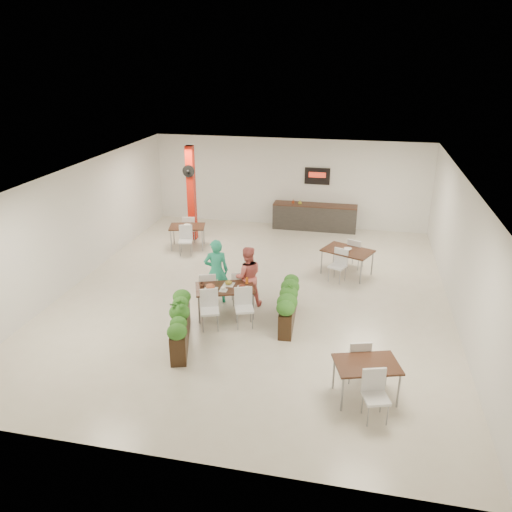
{
  "coord_description": "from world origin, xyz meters",
  "views": [
    {
      "loc": [
        2.51,
        -11.69,
        5.95
      ],
      "look_at": [
        0.03,
        -0.01,
        1.1
      ],
      "focal_mm": 35.0,
      "sensor_mm": 36.0,
      "label": 1
    }
  ],
  "objects_px": {
    "diner_man": "(216,271)",
    "side_table_a": "(187,230)",
    "main_table": "(225,292)",
    "diner_woman": "(247,276)",
    "side_table_c": "(366,369)",
    "red_column": "(191,192)",
    "planter_right": "(288,303)",
    "side_table_b": "(347,254)",
    "service_counter": "(315,216)",
    "planter_left": "(180,321)"
  },
  "relations": [
    {
      "from": "diner_man",
      "to": "side_table_a",
      "type": "distance_m",
      "value": 4.08
    },
    {
      "from": "main_table",
      "to": "side_table_a",
      "type": "distance_m",
      "value": 4.84
    },
    {
      "from": "diner_woman",
      "to": "side_table_c",
      "type": "height_order",
      "value": "diner_woman"
    },
    {
      "from": "red_column",
      "to": "diner_man",
      "type": "bearing_deg",
      "value": -64.21
    },
    {
      "from": "diner_man",
      "to": "planter_right",
      "type": "relative_size",
      "value": 0.89
    },
    {
      "from": "side_table_b",
      "to": "main_table",
      "type": "bearing_deg",
      "value": -108.43
    },
    {
      "from": "planter_right",
      "to": "diner_woman",
      "type": "bearing_deg",
      "value": 150.51
    },
    {
      "from": "side_table_a",
      "to": "side_table_c",
      "type": "relative_size",
      "value": 1.0
    },
    {
      "from": "service_counter",
      "to": "side_table_b",
      "type": "xyz_separation_m",
      "value": [
        1.32,
        -3.82,
        0.15
      ]
    },
    {
      "from": "main_table",
      "to": "side_table_b",
      "type": "height_order",
      "value": "same"
    },
    {
      "from": "side_table_c",
      "to": "side_table_a",
      "type": "bearing_deg",
      "value": 113.53
    },
    {
      "from": "red_column",
      "to": "diner_woman",
      "type": "height_order",
      "value": "red_column"
    },
    {
      "from": "red_column",
      "to": "diner_woman",
      "type": "xyz_separation_m",
      "value": [
        2.93,
        -4.41,
        -0.86
      ]
    },
    {
      "from": "planter_right",
      "to": "side_table_a",
      "type": "bearing_deg",
      "value": 133.5
    },
    {
      "from": "planter_right",
      "to": "side_table_c",
      "type": "relative_size",
      "value": 1.14
    },
    {
      "from": "diner_man",
      "to": "diner_woman",
      "type": "relative_size",
      "value": 1.08
    },
    {
      "from": "planter_right",
      "to": "red_column",
      "type": "bearing_deg",
      "value": 128.88
    },
    {
      "from": "planter_left",
      "to": "side_table_a",
      "type": "bearing_deg",
      "value": 107.71
    },
    {
      "from": "side_table_a",
      "to": "side_table_b",
      "type": "distance_m",
      "value": 5.32
    },
    {
      "from": "red_column",
      "to": "side_table_b",
      "type": "xyz_separation_m",
      "value": [
        5.32,
        -1.96,
        -1.0
      ]
    },
    {
      "from": "service_counter",
      "to": "side_table_c",
      "type": "bearing_deg",
      "value": -78.67
    },
    {
      "from": "service_counter",
      "to": "diner_woman",
      "type": "height_order",
      "value": "service_counter"
    },
    {
      "from": "main_table",
      "to": "planter_left",
      "type": "bearing_deg",
      "value": -113.99
    },
    {
      "from": "side_table_b",
      "to": "planter_right",
      "type": "bearing_deg",
      "value": -88.24
    },
    {
      "from": "red_column",
      "to": "service_counter",
      "type": "bearing_deg",
      "value": 25.0
    },
    {
      "from": "diner_man",
      "to": "red_column",
      "type": "bearing_deg",
      "value": -83.67
    },
    {
      "from": "planter_left",
      "to": "planter_right",
      "type": "relative_size",
      "value": 1.04
    },
    {
      "from": "main_table",
      "to": "side_table_b",
      "type": "distance_m",
      "value": 4.18
    },
    {
      "from": "planter_left",
      "to": "service_counter",
      "type": "bearing_deg",
      "value": 75.87
    },
    {
      "from": "red_column",
      "to": "service_counter",
      "type": "distance_m",
      "value": 4.56
    },
    {
      "from": "red_column",
      "to": "side_table_c",
      "type": "xyz_separation_m",
      "value": [
        5.89,
        -7.6,
        -1.02
      ]
    },
    {
      "from": "side_table_a",
      "to": "side_table_c",
      "type": "distance_m",
      "value": 8.87
    },
    {
      "from": "planter_left",
      "to": "planter_right",
      "type": "xyz_separation_m",
      "value": [
        2.18,
        1.41,
        -0.03
      ]
    },
    {
      "from": "service_counter",
      "to": "diner_woman",
      "type": "relative_size",
      "value": 1.91
    },
    {
      "from": "planter_left",
      "to": "side_table_a",
      "type": "height_order",
      "value": "planter_left"
    },
    {
      "from": "side_table_c",
      "to": "service_counter",
      "type": "bearing_deg",
      "value": 84.15
    },
    {
      "from": "red_column",
      "to": "diner_man",
      "type": "xyz_separation_m",
      "value": [
        2.13,
        -4.41,
        -0.79
      ]
    },
    {
      "from": "diner_man",
      "to": "side_table_c",
      "type": "height_order",
      "value": "diner_man"
    },
    {
      "from": "red_column",
      "to": "main_table",
      "type": "relative_size",
      "value": 1.65
    },
    {
      "from": "planter_left",
      "to": "red_column",
      "type": "bearing_deg",
      "value": 106.33
    },
    {
      "from": "main_table",
      "to": "planter_right",
      "type": "height_order",
      "value": "planter_right"
    },
    {
      "from": "red_column",
      "to": "diner_woman",
      "type": "relative_size",
      "value": 2.03
    },
    {
      "from": "side_table_b",
      "to": "side_table_c",
      "type": "xyz_separation_m",
      "value": [
        0.57,
        -5.64,
        -0.02
      ]
    },
    {
      "from": "diner_man",
      "to": "side_table_c",
      "type": "bearing_deg",
      "value": 120.27
    },
    {
      "from": "diner_woman",
      "to": "side_table_c",
      "type": "distance_m",
      "value": 4.36
    },
    {
      "from": "service_counter",
      "to": "side_table_b",
      "type": "height_order",
      "value": "service_counter"
    },
    {
      "from": "side_table_a",
      "to": "diner_man",
      "type": "bearing_deg",
      "value": -73.4
    },
    {
      "from": "diner_woman",
      "to": "side_table_b",
      "type": "xyz_separation_m",
      "value": [
        2.39,
        2.45,
        -0.15
      ]
    },
    {
      "from": "side_table_a",
      "to": "side_table_b",
      "type": "relative_size",
      "value": 1.01
    },
    {
      "from": "planter_right",
      "to": "main_table",
      "type": "bearing_deg",
      "value": -179.72
    }
  ]
}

